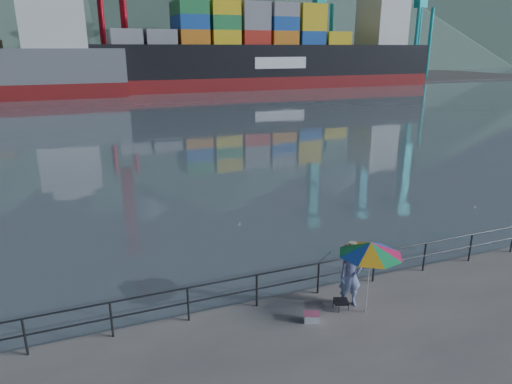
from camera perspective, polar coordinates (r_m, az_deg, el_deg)
harbor_water at (r=139.29m, az=-20.73°, el=13.60°), size 500.00×280.00×0.00m
far_dock at (r=103.18m, az=-14.44°, el=13.13°), size 200.00×40.00×0.40m
guardrail at (r=13.06m, az=-4.10°, el=-12.91°), size 22.00×0.06×1.03m
port_cranes at (r=99.57m, az=-1.39°, el=22.73°), size 116.00×28.00×38.40m
container_stacks at (r=109.82m, az=-0.88°, el=15.62°), size 58.00×8.40×7.80m
fisherman at (r=13.51m, az=11.74°, el=-10.29°), size 0.75×0.58×1.81m
beach_umbrella at (r=12.77m, az=14.14°, el=-6.87°), size 2.04×2.04×2.15m
folding_stool at (r=13.64m, az=10.57°, el=-13.64°), size 0.51×0.51×0.26m
cooler_bag at (r=12.97m, az=6.95°, el=-15.35°), size 0.47×0.40×0.23m
fishing_rod at (r=14.88m, az=8.32°, el=-11.28°), size 0.63×1.78×1.32m
container_ship at (r=90.85m, az=2.63°, el=16.76°), size 65.83×10.97×18.10m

